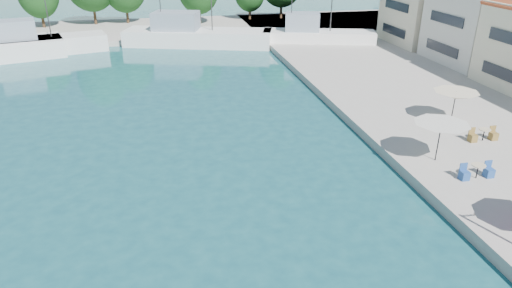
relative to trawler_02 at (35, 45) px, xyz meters
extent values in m
cube|color=#A69F96|center=(11.33, 10.40, -0.77)|extent=(90.00, 16.00, 0.60)
cube|color=silver|center=(43.33, -14.60, 3.03)|extent=(8.00, 8.50, 7.00)
cube|color=beige|center=(43.33, -5.60, 3.28)|extent=(8.60, 8.50, 7.50)
cube|color=silver|center=(0.35, 0.09, -0.37)|extent=(14.43, 7.02, 2.20)
cube|color=gray|center=(-1.68, -0.43, 1.73)|extent=(4.76, 3.76, 2.00)
cube|color=white|center=(17.67, 0.99, -0.37)|extent=(17.58, 9.31, 2.20)
cube|color=gray|center=(15.23, 1.76, 1.73)|extent=(5.89, 4.78, 2.00)
cylinder|color=#2D2D2D|center=(13.61, 2.27, 3.73)|extent=(0.10, 0.10, 6.00)
cube|color=white|center=(31.27, -2.47, -0.37)|extent=(13.22, 6.92, 2.20)
cube|color=gray|center=(29.44, -1.91, 1.73)|extent=(4.42, 3.57, 2.00)
cylinder|color=#2D2D2D|center=(28.21, -1.54, 3.73)|extent=(0.10, 0.10, 6.00)
cylinder|color=#3F2B19|center=(-1.77, 13.44, 1.23)|extent=(0.36, 0.36, 3.39)
cylinder|color=#3F2B19|center=(4.75, 14.60, 1.91)|extent=(0.36, 0.36, 4.77)
cylinder|color=#3F2B19|center=(9.08, 14.71, 1.49)|extent=(0.36, 0.36, 3.93)
cylinder|color=#3F2B19|center=(18.90, 11.86, 1.38)|extent=(0.36, 0.36, 3.71)
cylinder|color=#3F2B19|center=(26.48, 14.40, 1.01)|extent=(0.36, 0.36, 2.96)
cylinder|color=#3F2B19|center=(31.19, 14.34, 1.69)|extent=(0.36, 0.36, 4.33)
cylinder|color=black|center=(27.45, -33.17, 0.62)|extent=(0.06, 0.06, 2.18)
cone|color=beige|center=(27.45, -33.17, 1.46)|extent=(2.95, 2.95, 0.50)
cylinder|color=black|center=(31.66, -28.20, 0.57)|extent=(0.06, 0.06, 2.07)
cone|color=beige|center=(31.66, -28.20, 1.35)|extent=(2.90, 2.90, 0.50)
cylinder|color=black|center=(28.33, -35.46, -0.10)|extent=(0.06, 0.06, 0.74)
cylinder|color=#C6B591|center=(28.33, -35.46, 0.27)|extent=(0.70, 0.70, 0.04)
cube|color=#234B8F|center=(29.03, -35.46, -0.24)|extent=(0.42, 0.42, 0.46)
cube|color=#234B8F|center=(27.63, -35.46, -0.24)|extent=(0.42, 0.42, 0.46)
cylinder|color=black|center=(31.67, -31.41, -0.10)|extent=(0.06, 0.06, 0.74)
cylinder|color=#C6B591|center=(31.67, -31.41, 0.27)|extent=(0.70, 0.70, 0.04)
cube|color=brown|center=(32.37, -31.41, -0.24)|extent=(0.42, 0.42, 0.46)
cube|color=brown|center=(30.97, -31.41, -0.24)|extent=(0.42, 0.42, 0.46)
camera|label=1|loc=(13.22, -53.03, 10.74)|focal=32.00mm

